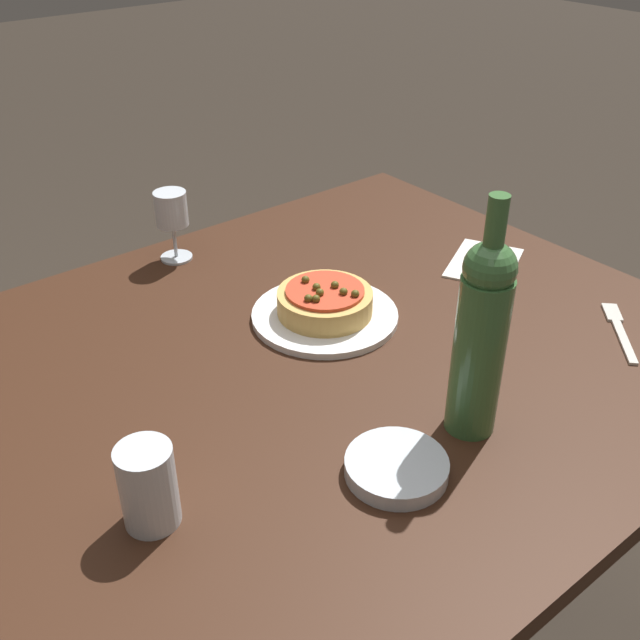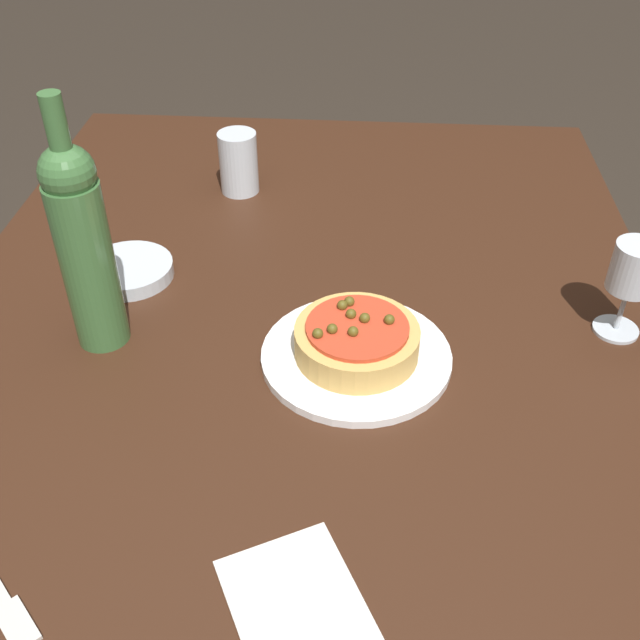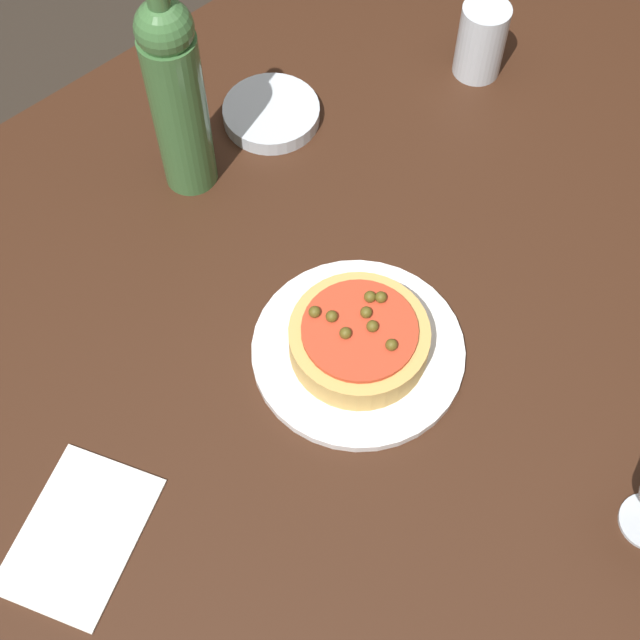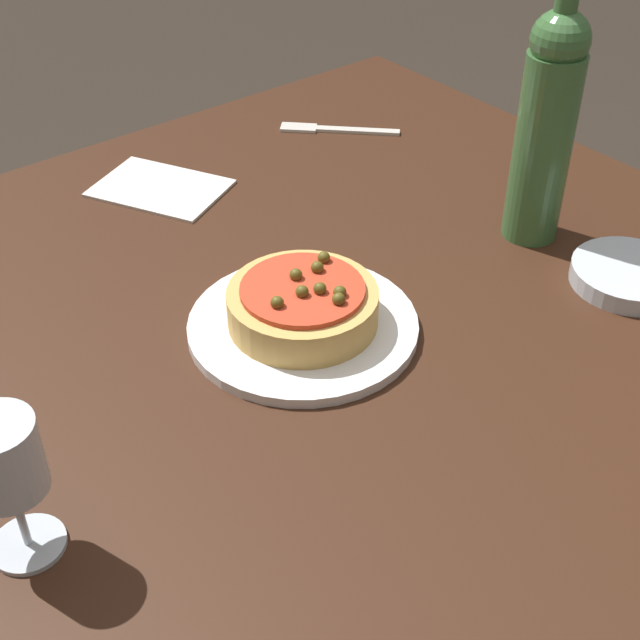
% 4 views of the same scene
% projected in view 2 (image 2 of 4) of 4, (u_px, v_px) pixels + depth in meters
% --- Properties ---
extents(ground_plane, '(14.00, 14.00, 0.00)m').
position_uv_depth(ground_plane, '(309.00, 580.00, 1.52)').
color(ground_plane, '#2D261E').
extents(dining_table, '(1.32, 1.04, 0.70)m').
position_uv_depth(dining_table, '(305.00, 346.00, 1.13)').
color(dining_table, '#381E11').
rests_on(dining_table, ground_plane).
extents(dinner_plate, '(0.25, 0.25, 0.01)m').
position_uv_depth(dinner_plate, '(356.00, 356.00, 0.99)').
color(dinner_plate, white).
rests_on(dinner_plate, dining_table).
extents(pizza, '(0.16, 0.16, 0.06)m').
position_uv_depth(pizza, '(357.00, 340.00, 0.97)').
color(pizza, tan).
rests_on(pizza, dinner_plate).
extents(wine_glass, '(0.06, 0.06, 0.14)m').
position_uv_depth(wine_glass, '(633.00, 272.00, 0.98)').
color(wine_glass, silver).
rests_on(wine_glass, dining_table).
extents(wine_bottle, '(0.07, 0.07, 0.35)m').
position_uv_depth(wine_bottle, '(83.00, 244.00, 0.94)').
color(wine_bottle, '#3D6B38').
rests_on(wine_bottle, dining_table).
extents(water_cup, '(0.07, 0.07, 0.11)m').
position_uv_depth(water_cup, '(239.00, 163.00, 1.33)').
color(water_cup, silver).
rests_on(water_cup, dining_table).
extents(side_bowl, '(0.14, 0.14, 0.02)m').
position_uv_depth(side_bowl, '(129.00, 270.00, 1.14)').
color(side_bowl, silver).
rests_on(side_bowl, dining_table).
extents(paper_napkin, '(0.21, 0.19, 0.00)m').
position_uv_depth(paper_napkin, '(301.00, 614.00, 0.71)').
color(paper_napkin, silver).
rests_on(paper_napkin, dining_table).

